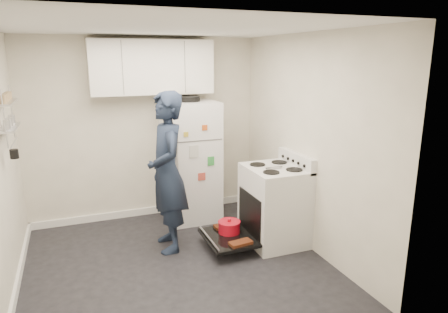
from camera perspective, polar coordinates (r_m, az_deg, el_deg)
name	(u,v)px	position (r m, az deg, el deg)	size (l,w,h in m)	color
room	(170,159)	(4.16, -7.71, -0.31)	(3.21, 3.21, 2.51)	black
electric_range	(273,206)	(4.94, 7.06, -6.98)	(0.66, 0.76, 1.10)	silver
open_oven_door	(229,233)	(4.86, 0.70, -10.88)	(0.55, 0.70, 0.22)	black
refrigerator	(190,161)	(5.54, -4.86, -0.62)	(0.72, 0.74, 1.72)	white
upper_cabinets	(152,67)	(5.43, -10.25, 12.45)	(1.60, 0.33, 0.70)	silver
wall_shelf_rack	(8,115)	(4.46, -28.43, 5.21)	(0.14, 0.60, 0.61)	#B2B2B7
person	(167,173)	(4.65, -8.12, -2.29)	(0.68, 0.45, 1.87)	#172034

